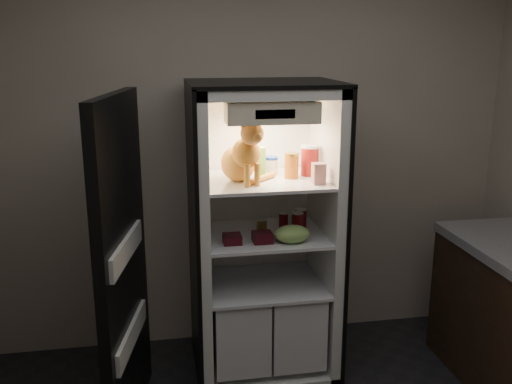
% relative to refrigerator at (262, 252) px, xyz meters
% --- Properties ---
extents(room_shell, '(3.60, 3.60, 3.60)m').
position_rel_refrigerator_xyz_m(room_shell, '(0.00, -1.38, 0.83)').
color(room_shell, white).
rests_on(room_shell, floor).
extents(refrigerator, '(0.90, 0.72, 1.88)m').
position_rel_refrigerator_xyz_m(refrigerator, '(0.00, 0.00, 0.00)').
color(refrigerator, white).
rests_on(refrigerator, floor).
extents(fridge_door, '(0.22, 0.87, 1.85)m').
position_rel_refrigerator_xyz_m(fridge_door, '(-0.85, -0.44, 0.12)').
color(fridge_door, black).
rests_on(fridge_door, floor).
extents(tabby_cat, '(0.38, 0.41, 0.41)m').
position_rel_refrigerator_xyz_m(tabby_cat, '(-0.14, -0.12, 0.65)').
color(tabby_cat, orange).
rests_on(tabby_cat, refrigerator).
extents(parmesan_shaker, '(0.07, 0.07, 0.19)m').
position_rel_refrigerator_xyz_m(parmesan_shaker, '(-0.02, -0.01, 0.59)').
color(parmesan_shaker, green).
rests_on(parmesan_shaker, refrigerator).
extents(mayo_tub, '(0.08, 0.08, 0.11)m').
position_rel_refrigerator_xyz_m(mayo_tub, '(0.06, 0.04, 0.56)').
color(mayo_tub, white).
rests_on(mayo_tub, refrigerator).
extents(salsa_jar, '(0.09, 0.09, 0.16)m').
position_rel_refrigerator_xyz_m(salsa_jar, '(0.17, -0.07, 0.58)').
color(salsa_jar, maroon).
rests_on(salsa_jar, refrigerator).
extents(pepper_jar, '(0.11, 0.11, 0.19)m').
position_rel_refrigerator_xyz_m(pepper_jar, '(0.29, -0.02, 0.59)').
color(pepper_jar, '#A92316').
rests_on(pepper_jar, refrigerator).
extents(cream_carton, '(0.07, 0.07, 0.12)m').
position_rel_refrigerator_xyz_m(cream_carton, '(0.29, -0.24, 0.56)').
color(cream_carton, silver).
rests_on(cream_carton, refrigerator).
extents(soda_can_a, '(0.06, 0.06, 0.11)m').
position_rel_refrigerator_xyz_m(soda_can_a, '(0.13, -0.01, 0.20)').
color(soda_can_a, black).
rests_on(soda_can_a, refrigerator).
extents(soda_can_b, '(0.07, 0.07, 0.14)m').
position_rel_refrigerator_xyz_m(soda_can_b, '(0.24, -0.04, 0.22)').
color(soda_can_b, black).
rests_on(soda_can_b, refrigerator).
extents(soda_can_c, '(0.07, 0.07, 0.13)m').
position_rel_refrigerator_xyz_m(soda_can_c, '(0.20, -0.10, 0.21)').
color(soda_can_c, black).
rests_on(soda_can_c, refrigerator).
extents(condiment_jar, '(0.06, 0.06, 0.09)m').
position_rel_refrigerator_xyz_m(condiment_jar, '(-0.01, -0.04, 0.19)').
color(condiment_jar, '#573A18').
rests_on(condiment_jar, refrigerator).
extents(grape_bag, '(0.21, 0.15, 0.11)m').
position_rel_refrigerator_xyz_m(grape_bag, '(0.13, -0.25, 0.20)').
color(grape_bag, '#82B152').
rests_on(grape_bag, refrigerator).
extents(berry_box_left, '(0.11, 0.11, 0.05)m').
position_rel_refrigerator_xyz_m(berry_box_left, '(-0.22, -0.21, 0.18)').
color(berry_box_left, '#480C13').
rests_on(berry_box_left, refrigerator).
extents(berry_box_right, '(0.12, 0.12, 0.06)m').
position_rel_refrigerator_xyz_m(berry_box_right, '(-0.04, -0.21, 0.18)').
color(berry_box_right, '#480C13').
rests_on(berry_box_right, refrigerator).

